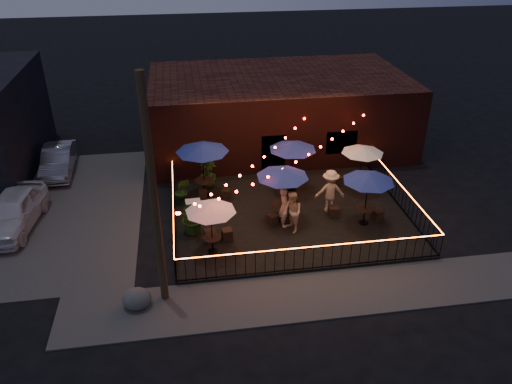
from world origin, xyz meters
TOP-DOWN VIEW (x-y plane):
  - ground at (0.00, 0.00)m, footprint 110.00×110.00m
  - patio at (0.00, 2.00)m, footprint 10.00×8.00m
  - sidewalk at (0.00, -3.25)m, footprint 18.00×2.50m
  - parking_lot at (-12.00, 4.00)m, footprint 11.00×12.00m
  - brick_building at (1.00, 9.99)m, footprint 14.00×8.00m
  - utility_pole at (-5.40, -2.60)m, footprint 0.26×0.26m
  - fence_front at (0.00, -2.00)m, footprint 10.00×0.04m
  - fence_left at (-5.00, 2.00)m, footprint 0.04×8.00m
  - fence_right at (5.00, 2.00)m, footprint 0.04×8.00m
  - festoon_lights at (-1.01, 1.70)m, footprint 10.02×8.72m
  - cafe_table_0 at (-3.57, -0.30)m, footprint 2.38×2.38m
  - cafe_table_1 at (-3.58, 4.18)m, footprint 2.59×2.59m
  - cafe_table_2 at (-0.46, 1.59)m, footprint 2.91×2.91m
  - cafe_table_3 at (0.54, 4.18)m, footprint 2.73×2.73m
  - cafe_table_4 at (2.95, 0.78)m, footprint 2.42×2.42m
  - cafe_table_5 at (3.78, 3.80)m, footprint 2.17×2.17m
  - bistro_chair_0 at (-3.60, 0.41)m, footprint 0.50×0.50m
  - bistro_chair_1 at (-2.93, 0.42)m, footprint 0.45×0.45m
  - bistro_chair_2 at (-3.67, 3.98)m, footprint 0.37×0.37m
  - bistro_chair_3 at (-2.62, 3.80)m, footprint 0.49×0.49m
  - bistro_chair_4 at (-0.89, 1.30)m, footprint 0.49×0.49m
  - bistro_chair_5 at (-0.14, 1.38)m, footprint 0.46×0.46m
  - bistro_chair_6 at (-0.04, 3.72)m, footprint 0.50×0.50m
  - bistro_chair_7 at (0.91, 4.20)m, footprint 0.56×0.56m
  - bistro_chair_8 at (1.83, 1.49)m, footprint 0.45×0.45m
  - bistro_chair_9 at (3.62, 0.94)m, footprint 0.49×0.49m
  - bistro_chair_10 at (2.77, 4.19)m, footprint 0.53×0.53m
  - bistro_chair_11 at (4.14, 4.42)m, footprint 0.50×0.50m
  - patron_a at (-0.45, 1.15)m, footprint 0.43×0.65m
  - patron_b at (-0.22, 0.64)m, footprint 0.92×1.05m
  - patron_c at (1.76, 1.99)m, footprint 1.35×0.86m
  - potted_shrub_a at (-4.21, 1.20)m, footprint 1.37×1.21m
  - potted_shrub_b at (-4.60, 3.57)m, footprint 0.82×0.71m
  - potted_shrub_c at (-3.35, 5.02)m, footprint 1.04×1.04m
  - cooler at (-4.17, 2.30)m, footprint 0.66×0.49m
  - boulder at (-6.31, -2.90)m, footprint 1.11×1.01m
  - car_white at (-11.68, 2.98)m, footprint 2.31×4.66m
  - car_silver at (-10.80, 8.08)m, footprint 1.60×4.10m

SIDE VIEW (x-z plane):
  - ground at x=0.00m, z-range 0.00..0.00m
  - parking_lot at x=-12.00m, z-range 0.00..0.02m
  - sidewalk at x=0.00m, z-range 0.00..0.05m
  - patio at x=0.00m, z-range 0.00..0.15m
  - bistro_chair_5 at x=-0.14m, z-range 0.15..0.57m
  - bistro_chair_2 at x=-3.67m, z-range 0.15..0.58m
  - boulder at x=-6.31m, z-range 0.00..0.73m
  - bistro_chair_4 at x=-0.89m, z-range 0.15..0.59m
  - bistro_chair_3 at x=-2.62m, z-range 0.15..0.59m
  - bistro_chair_9 at x=3.62m, z-range 0.15..0.62m
  - bistro_chair_8 at x=1.83m, z-range 0.15..0.62m
  - bistro_chair_1 at x=-2.93m, z-range 0.15..0.63m
  - bistro_chair_6 at x=-0.04m, z-range 0.15..0.63m
  - bistro_chair_10 at x=2.77m, z-range 0.15..0.65m
  - bistro_chair_11 at x=4.14m, z-range 0.15..0.65m
  - bistro_chair_7 at x=0.91m, z-range 0.15..0.66m
  - bistro_chair_0 at x=-3.60m, z-range 0.15..0.66m
  - cooler at x=-4.17m, z-range 0.16..1.00m
  - fence_front at x=0.00m, z-range 0.14..1.18m
  - fence_left at x=-5.00m, z-range 0.14..1.18m
  - fence_right at x=5.00m, z-range 0.14..1.18m
  - car_silver at x=-10.80m, z-range 0.00..1.33m
  - car_white at x=-11.68m, z-range 0.00..1.53m
  - potted_shrub_b at x=-4.60m, z-range 0.15..1.47m
  - potted_shrub_a at x=-4.21m, z-range 0.15..1.57m
  - potted_shrub_c at x=-3.35m, z-range 0.15..1.59m
  - patron_a at x=-0.45m, z-range 0.15..1.91m
  - patron_b at x=-0.22m, z-range 0.15..1.97m
  - patron_c at x=1.76m, z-range 0.15..2.13m
  - brick_building at x=1.00m, z-range 0.00..4.00m
  - cafe_table_0 at x=-3.57m, z-range 1.03..3.17m
  - cafe_table_5 at x=3.78m, z-range 1.05..3.22m
  - cafe_table_4 at x=2.95m, z-range 1.12..3.48m
  - cafe_table_2 at x=-0.46m, z-range 1.15..3.58m
  - cafe_table_3 at x=0.54m, z-range 1.16..3.59m
  - festoon_lights at x=-1.01m, z-range 1.86..3.18m
  - cafe_table_1 at x=-3.58m, z-range 1.24..3.89m
  - utility_pole at x=-5.40m, z-range 0.00..8.00m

